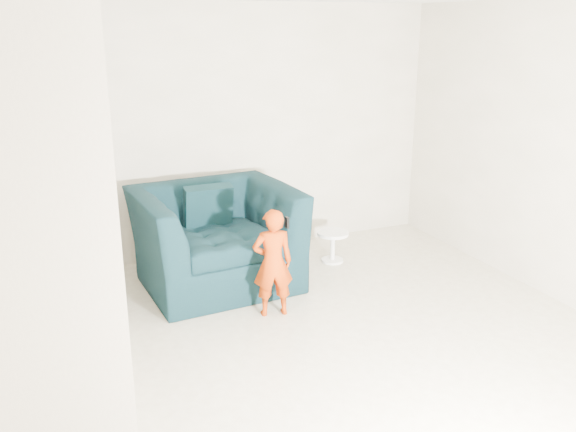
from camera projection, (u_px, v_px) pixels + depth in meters
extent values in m
plane|color=tan|center=(333.00, 372.00, 4.53)|extent=(5.50, 5.50, 0.00)
plane|color=#ABA48B|center=(219.00, 133.00, 6.54)|extent=(5.00, 0.00, 5.00)
imported|color=black|center=(216.00, 237.00, 5.95)|extent=(1.56, 1.39, 0.96)
imported|color=#9B2505|center=(273.00, 263.00, 5.30)|extent=(0.39, 0.29, 0.97)
cylinder|color=white|center=(333.00, 233.00, 6.54)|extent=(0.34, 0.34, 0.03)
cylinder|color=white|center=(333.00, 248.00, 6.59)|extent=(0.05, 0.05, 0.31)
cylinder|color=white|center=(332.00, 260.00, 6.64)|extent=(0.24, 0.24, 0.03)
cube|color=#ADA089|center=(34.00, 281.00, 5.81)|extent=(1.00, 0.30, 0.27)
cube|color=#ADA089|center=(33.00, 279.00, 5.50)|extent=(1.00, 0.30, 0.54)
cube|color=#ADA089|center=(31.00, 278.00, 5.20)|extent=(1.00, 0.30, 0.81)
cube|color=#ADA089|center=(30.00, 276.00, 4.89)|extent=(1.00, 0.30, 1.08)
cube|color=#ADA089|center=(29.00, 274.00, 4.59)|extent=(1.00, 0.30, 1.35)
cube|color=#ADA089|center=(27.00, 271.00, 4.29)|extent=(1.00, 0.30, 1.62)
cube|color=#ADA089|center=(25.00, 269.00, 3.98)|extent=(1.00, 0.30, 1.89)
cube|color=#ADA089|center=(23.00, 265.00, 3.68)|extent=(1.00, 0.30, 2.16)
cube|color=#ADA089|center=(20.00, 262.00, 3.38)|extent=(1.00, 0.30, 2.43)
cube|color=#ADA089|center=(17.00, 257.00, 3.07)|extent=(1.00, 0.30, 2.70)
cylinder|color=silver|center=(78.00, 58.00, 4.17)|extent=(0.04, 3.03, 2.73)
cylinder|color=silver|center=(83.00, 233.00, 6.01)|extent=(0.04, 0.04, 1.00)
cube|color=black|center=(208.00, 207.00, 6.07)|extent=(0.48, 0.23, 0.47)
cube|color=black|center=(152.00, 236.00, 5.62)|extent=(0.05, 0.51, 0.57)
cube|color=black|center=(287.00, 222.00, 5.22)|extent=(0.03, 0.05, 0.10)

